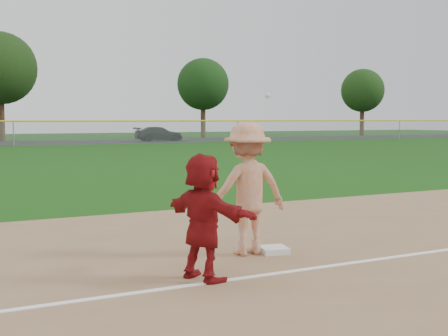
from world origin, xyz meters
name	(u,v)px	position (x,y,z in m)	size (l,w,h in m)	color
ground	(266,260)	(0.00, 0.00, 0.00)	(160.00, 160.00, 0.00)	#14440D
foul_line	(295,271)	(0.00, -0.80, 0.03)	(60.00, 0.10, 0.01)	white
parking_asphalt	(7,143)	(0.00, 46.00, 0.01)	(120.00, 10.00, 0.01)	black
first_base	(274,250)	(0.30, 0.27, 0.07)	(0.41, 0.41, 0.09)	white
base_runner	(203,217)	(-1.32, -0.61, 0.87)	(1.57, 0.50, 1.69)	maroon
car_right	(159,134)	(13.92, 45.14, 0.70)	(1.95, 4.79, 1.39)	black
first_base_play	(247,189)	(-0.12, 0.41, 1.06)	(1.36, 0.81, 2.54)	#A8A8AB
outfield_fence	(13,122)	(0.00, 40.00, 1.96)	(110.00, 0.12, 110.00)	#999EA0
tree_2	(0,68)	(0.00, 51.50, 7.06)	(7.00, 7.00, 10.58)	#3B2415
tree_3	(203,84)	(22.00, 52.80, 6.16)	(6.00, 6.00, 9.19)	#3D2916
tree_4	(363,91)	(44.00, 51.20, 5.85)	(5.60, 5.60, 8.67)	#3D2216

